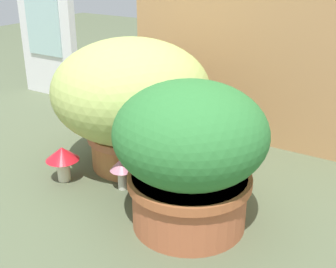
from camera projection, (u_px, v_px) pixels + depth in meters
name	position (u px, v px, depth m)	size (l,w,h in m)	color
ground_plane	(142.00, 193.00, 1.37)	(6.00, 6.00, 0.00)	#545F43
cardboard_backdrop	(256.00, 17.00, 1.57)	(1.02, 0.03, 0.95)	tan
window_panel_white	(44.00, 3.00, 2.13)	(0.34, 0.05, 0.90)	white
grass_planter	(131.00, 97.00, 1.46)	(0.52, 0.52, 0.44)	#AE6E3B
leafy_planter	(190.00, 152.00, 1.14)	(0.40, 0.40, 0.40)	#B7613D
cat	(193.00, 147.00, 1.39)	(0.37, 0.17, 0.32)	gray
mushroom_ornament_pink	(122.00, 167.00, 1.37)	(0.07, 0.07, 0.10)	silver
mushroom_ornament_red	(62.00, 157.00, 1.42)	(0.11, 0.11, 0.12)	beige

